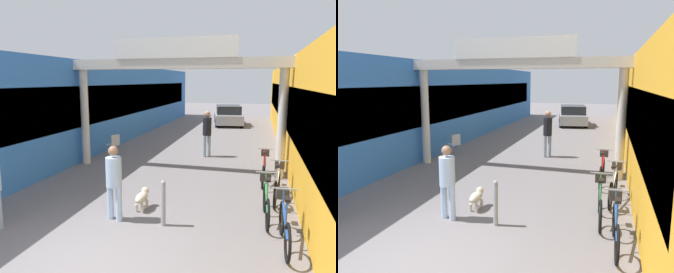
% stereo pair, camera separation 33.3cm
% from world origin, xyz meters
% --- Properties ---
extents(ground_plane, '(80.00, 80.00, 0.00)m').
position_xyz_m(ground_plane, '(0.00, 0.00, 0.00)').
color(ground_plane, slate).
extents(storefront_left, '(3.00, 26.00, 3.74)m').
position_xyz_m(storefront_left, '(-5.09, 11.00, 1.87)').
color(storefront_left, blue).
rests_on(storefront_left, ground_plane).
extents(storefront_right, '(3.00, 26.00, 3.74)m').
position_xyz_m(storefront_right, '(5.09, 11.00, 1.87)').
color(storefront_right, gold).
rests_on(storefront_right, ground_plane).
extents(arcade_sign_gateway, '(7.40, 0.47, 4.33)m').
position_xyz_m(arcade_sign_gateway, '(0.00, 6.29, 3.07)').
color(arcade_sign_gateway, beige).
rests_on(arcade_sign_gateway, ground_plane).
extents(pedestrian_with_dog, '(0.42, 0.42, 1.64)m').
position_xyz_m(pedestrian_with_dog, '(-0.27, 2.05, 0.93)').
color(pedestrian_with_dog, '#A5BFE0').
rests_on(pedestrian_with_dog, ground_plane).
extents(pedestrian_carrying_crate, '(0.48, 0.48, 1.83)m').
position_xyz_m(pedestrian_carrying_crate, '(0.72, 8.58, 1.06)').
color(pedestrian_carrying_crate, '#8C9EB2').
rests_on(pedestrian_carrying_crate, ground_plane).
extents(dog_on_leash, '(0.25, 0.63, 0.46)m').
position_xyz_m(dog_on_leash, '(0.09, 2.79, 0.29)').
color(dog_on_leash, beige).
rests_on(dog_on_leash, ground_plane).
extents(bicycle_blue_nearest, '(0.46, 1.69, 0.98)m').
position_xyz_m(bicycle_blue_nearest, '(3.19, 1.89, 0.44)').
color(bicycle_blue_nearest, black).
rests_on(bicycle_blue_nearest, ground_plane).
extents(bicycle_green_second, '(0.46, 1.69, 0.98)m').
position_xyz_m(bicycle_green_second, '(2.89, 2.99, 0.44)').
color(bicycle_green_second, black).
rests_on(bicycle_green_second, ground_plane).
extents(bicycle_silver_third, '(0.46, 1.68, 0.98)m').
position_xyz_m(bicycle_silver_third, '(3.19, 4.24, 0.44)').
color(bicycle_silver_third, black).
rests_on(bicycle_silver_third, ground_plane).
extents(bicycle_red_farthest, '(0.46, 1.69, 0.98)m').
position_xyz_m(bicycle_red_farthest, '(2.88, 5.67, 0.44)').
color(bicycle_red_farthest, black).
rests_on(bicycle_red_farthest, ground_plane).
extents(bollard_post_metal, '(0.10, 0.10, 0.98)m').
position_xyz_m(bollard_post_metal, '(0.82, 2.05, 0.50)').
color(bollard_post_metal, gray).
rests_on(bollard_post_metal, ground_plane).
extents(cafe_chair_aluminium_nearer, '(0.54, 0.54, 0.89)m').
position_xyz_m(cafe_chair_aluminium_nearer, '(-2.84, 7.60, 0.54)').
color(cafe_chair_aluminium_nearer, gray).
rests_on(cafe_chair_aluminium_nearer, ground_plane).
extents(parked_car_silver, '(2.33, 4.22, 1.33)m').
position_xyz_m(parked_car_silver, '(0.65, 18.49, 0.64)').
color(parked_car_silver, '#99999E').
rests_on(parked_car_silver, ground_plane).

